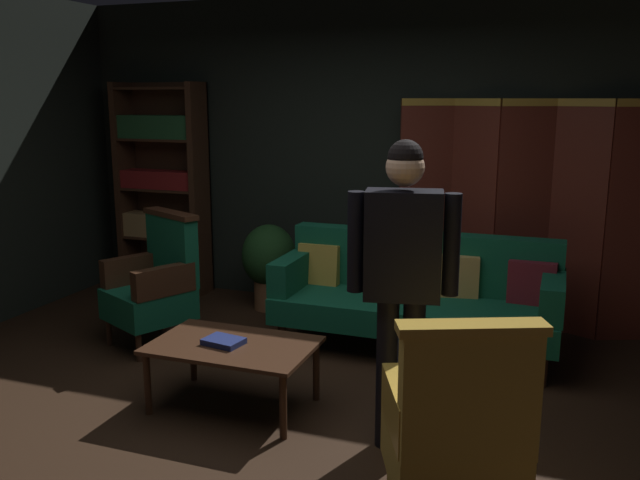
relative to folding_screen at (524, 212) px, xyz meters
The scene contains 11 objects.
ground_plane 2.74m from the folding_screen, 119.38° to the right, with size 10.00×10.00×0.00m, color black.
back_wall 1.34m from the folding_screen, behind, with size 7.20×0.10×2.80m, color black.
folding_screen is the anchor object (origin of this frame).
bookshelf 3.41m from the folding_screen, behind, with size 0.90×0.32×2.05m.
velvet_couch 1.18m from the folding_screen, 132.32° to the right, with size 2.12×0.78×0.88m.
coffee_table 2.74m from the folding_screen, 125.86° to the right, with size 1.00×0.64×0.42m.
armchair_gilt_accent 2.98m from the folding_screen, 91.45° to the right, with size 0.76×0.75×1.04m.
armchair_wing_left 3.02m from the folding_screen, 152.52° to the right, with size 0.77×0.77×1.04m.
standing_figure 2.33m from the folding_screen, 101.91° to the right, with size 0.58×0.28×1.70m.
potted_plant 2.26m from the folding_screen, behind, with size 0.49×0.49×0.79m.
book_navy_cloth 2.78m from the folding_screen, 126.33° to the right, with size 0.23×0.17×0.04m, color navy.
Camera 1 is at (1.54, -3.43, 1.91)m, focal length 37.66 mm.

